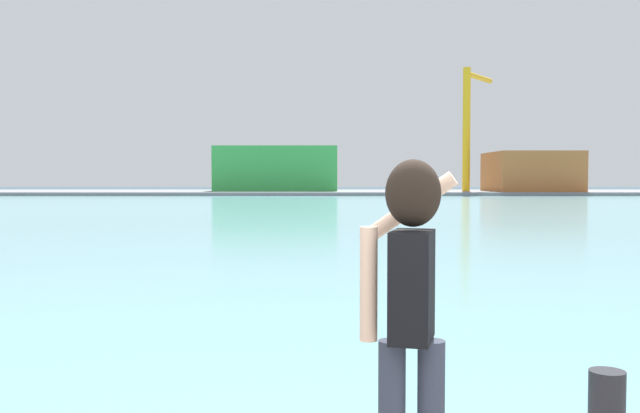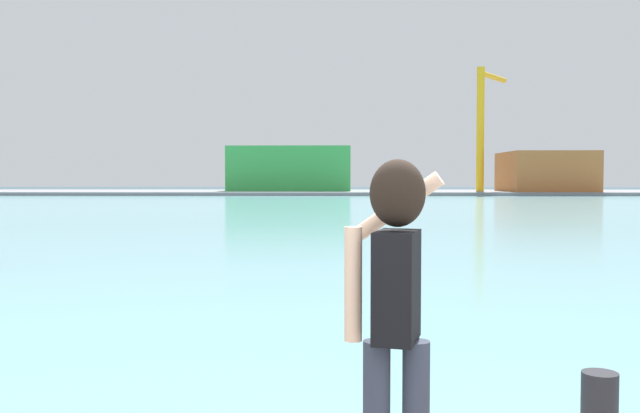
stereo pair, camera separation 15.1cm
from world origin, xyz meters
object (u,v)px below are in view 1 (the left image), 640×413
(port_crane, at_px, (472,119))
(harbor_bollard, at_px, (610,404))
(warehouse_left, at_px, (279,169))
(warehouse_right, at_px, (533,172))
(person_photographer, at_px, (413,293))

(port_crane, bearing_deg, harbor_bollard, -101.47)
(warehouse_left, height_order, warehouse_right, warehouse_left)
(harbor_bollard, height_order, warehouse_left, warehouse_left)
(harbor_bollard, distance_m, warehouse_left, 91.29)
(harbor_bollard, xyz_separation_m, warehouse_right, (26.01, 87.73, 2.17))
(harbor_bollard, xyz_separation_m, port_crane, (17.91, 88.26, 9.19))
(person_photographer, relative_size, warehouse_left, 0.11)
(harbor_bollard, bearing_deg, person_photographer, -148.09)
(harbor_bollard, bearing_deg, warehouse_right, 73.48)
(warehouse_right, bearing_deg, person_photographer, -107.17)
(person_photographer, relative_size, harbor_bollard, 4.09)
(person_photographer, bearing_deg, harbor_bollard, -43.39)
(person_photographer, bearing_deg, warehouse_right, -2.47)
(person_photographer, relative_size, warehouse_right, 0.14)
(person_photographer, relative_size, port_crane, 0.11)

